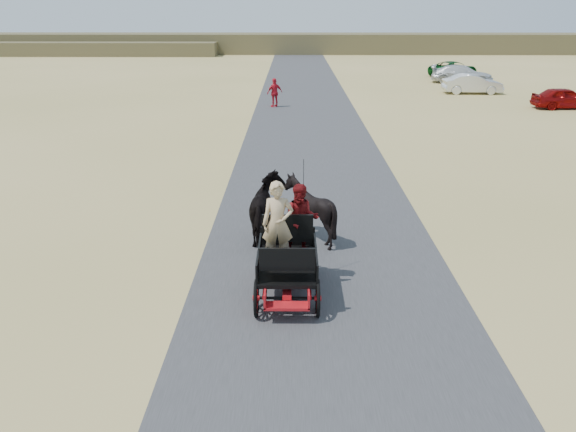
{
  "coord_description": "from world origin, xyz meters",
  "views": [
    {
      "loc": [
        -0.74,
        -12.79,
        5.9
      ],
      "look_at": [
        -0.84,
        -0.37,
        1.2
      ],
      "focal_mm": 35.0,
      "sensor_mm": 36.0,
      "label": 1
    }
  ],
  "objects_px": {
    "horse_right": "(309,210)",
    "car_c": "(462,74)",
    "horse_left": "(268,210)",
    "car_a": "(564,98)",
    "carriage": "(287,279)",
    "pedestrian": "(275,93)",
    "car_b": "(472,84)",
    "car_d": "(453,69)"
  },
  "relations": [
    {
      "from": "carriage",
      "to": "pedestrian",
      "type": "relative_size",
      "value": 1.39
    },
    {
      "from": "car_b",
      "to": "pedestrian",
      "type": "bearing_deg",
      "value": 113.86
    },
    {
      "from": "car_c",
      "to": "car_d",
      "type": "height_order",
      "value": "car_c"
    },
    {
      "from": "horse_left",
      "to": "car_b",
      "type": "height_order",
      "value": "horse_left"
    },
    {
      "from": "carriage",
      "to": "car_d",
      "type": "xyz_separation_m",
      "value": [
        14.09,
        39.49,
        0.27
      ]
    },
    {
      "from": "car_d",
      "to": "car_b",
      "type": "bearing_deg",
      "value": 139.56
    },
    {
      "from": "horse_left",
      "to": "car_d",
      "type": "distance_m",
      "value": 39.31
    },
    {
      "from": "car_b",
      "to": "carriage",
      "type": "bearing_deg",
      "value": 158.1
    },
    {
      "from": "horse_right",
      "to": "car_c",
      "type": "height_order",
      "value": "horse_right"
    },
    {
      "from": "car_a",
      "to": "car_d",
      "type": "distance_m",
      "value": 16.41
    },
    {
      "from": "horse_right",
      "to": "car_a",
      "type": "xyz_separation_m",
      "value": [
        15.83,
        20.24,
        -0.22
      ]
    },
    {
      "from": "horse_right",
      "to": "pedestrian",
      "type": "height_order",
      "value": "pedestrian"
    },
    {
      "from": "horse_left",
      "to": "car_a",
      "type": "distance_m",
      "value": 26.39
    },
    {
      "from": "pedestrian",
      "to": "horse_right",
      "type": "bearing_deg",
      "value": 64.8
    },
    {
      "from": "carriage",
      "to": "car_a",
      "type": "relative_size",
      "value": 0.65
    },
    {
      "from": "horse_right",
      "to": "car_c",
      "type": "relative_size",
      "value": 0.36
    },
    {
      "from": "horse_left",
      "to": "car_b",
      "type": "distance_m",
      "value": 29.41
    },
    {
      "from": "car_a",
      "to": "car_d",
      "type": "bearing_deg",
      "value": 5.32
    },
    {
      "from": "car_a",
      "to": "car_b",
      "type": "relative_size",
      "value": 0.91
    },
    {
      "from": "car_b",
      "to": "car_c",
      "type": "bearing_deg",
      "value": -7.08
    },
    {
      "from": "horse_left",
      "to": "carriage",
      "type": "bearing_deg",
      "value": 100.39
    },
    {
      "from": "carriage",
      "to": "car_d",
      "type": "height_order",
      "value": "car_d"
    },
    {
      "from": "car_a",
      "to": "car_c",
      "type": "relative_size",
      "value": 0.78
    },
    {
      "from": "horse_right",
      "to": "car_a",
      "type": "relative_size",
      "value": 0.46
    },
    {
      "from": "horse_left",
      "to": "horse_right",
      "type": "bearing_deg",
      "value": -180.0
    },
    {
      "from": "horse_left",
      "to": "horse_right",
      "type": "relative_size",
      "value": 1.18
    },
    {
      "from": "pedestrian",
      "to": "car_c",
      "type": "relative_size",
      "value": 0.36
    },
    {
      "from": "carriage",
      "to": "horse_left",
      "type": "relative_size",
      "value": 1.2
    },
    {
      "from": "horse_left",
      "to": "car_d",
      "type": "bearing_deg",
      "value": -111.86
    },
    {
      "from": "carriage",
      "to": "pedestrian",
      "type": "xyz_separation_m",
      "value": [
        -0.99,
        23.65,
        0.5
      ]
    },
    {
      "from": "horse_right",
      "to": "car_d",
      "type": "xyz_separation_m",
      "value": [
        13.54,
        36.49,
        -0.22
      ]
    },
    {
      "from": "horse_left",
      "to": "car_a",
      "type": "bearing_deg",
      "value": -129.92
    },
    {
      "from": "horse_right",
      "to": "pedestrian",
      "type": "xyz_separation_m",
      "value": [
        -1.54,
        20.65,
        0.01
      ]
    },
    {
      "from": "car_a",
      "to": "car_b",
      "type": "height_order",
      "value": "car_b"
    },
    {
      "from": "horse_right",
      "to": "car_d",
      "type": "bearing_deg",
      "value": -110.36
    },
    {
      "from": "car_a",
      "to": "horse_right",
      "type": "bearing_deg",
      "value": 139.24
    },
    {
      "from": "horse_right",
      "to": "car_c",
      "type": "distance_m",
      "value": 34.37
    },
    {
      "from": "car_b",
      "to": "car_c",
      "type": "relative_size",
      "value": 0.85
    },
    {
      "from": "horse_right",
      "to": "car_d",
      "type": "relative_size",
      "value": 0.37
    },
    {
      "from": "pedestrian",
      "to": "car_a",
      "type": "relative_size",
      "value": 0.47
    },
    {
      "from": "horse_right",
      "to": "car_c",
      "type": "bearing_deg",
      "value": -112.19
    },
    {
      "from": "horse_left",
      "to": "pedestrian",
      "type": "xyz_separation_m",
      "value": [
        -0.44,
        20.65,
        0.02
      ]
    }
  ]
}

